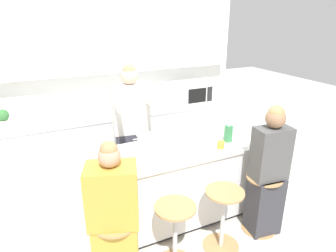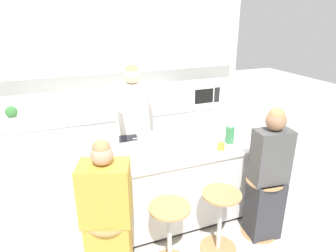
{
  "view_description": "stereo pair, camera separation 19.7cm",
  "coord_description": "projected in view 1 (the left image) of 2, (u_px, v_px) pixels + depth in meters",
  "views": [
    {
      "loc": [
        -1.3,
        -2.66,
        2.31
      ],
      "look_at": [
        0.0,
        0.08,
        1.16
      ],
      "focal_mm": 32.0,
      "sensor_mm": 36.0,
      "label": 1
    },
    {
      "loc": [
        -1.12,
        -2.74,
        2.31
      ],
      "look_at": [
        0.0,
        0.08,
        1.16
      ],
      "focal_mm": 32.0,
      "sensor_mm": 36.0,
      "label": 2
    }
  ],
  "objects": [
    {
      "name": "back_counter",
      "position": [
        128.0,
        137.0,
        4.75
      ],
      "size": [
        3.82,
        0.69,
        0.9
      ],
      "color": "silver",
      "rests_on": "ground_plane"
    },
    {
      "name": "juice_carton",
      "position": [
        228.0,
        133.0,
        3.44
      ],
      "size": [
        0.07,
        0.07,
        0.21
      ],
      "color": "#38844C",
      "rests_on": "kitchen_island"
    },
    {
      "name": "coffee_cup_near",
      "position": [
        221.0,
        145.0,
        3.28
      ],
      "size": [
        0.11,
        0.08,
        0.08
      ],
      "color": "orange",
      "rests_on": "kitchen_island"
    },
    {
      "name": "bar_stool_center_left",
      "position": [
        175.0,
        233.0,
        2.79
      ],
      "size": [
        0.39,
        0.39,
        0.68
      ],
      "color": "tan",
      "rests_on": "ground_plane"
    },
    {
      "name": "banana_bunch",
      "position": [
        103.0,
        158.0,
        3.04
      ],
      "size": [
        0.14,
        0.1,
        0.04
      ],
      "color": "yellow",
      "rests_on": "kitchen_island"
    },
    {
      "name": "ground_plane",
      "position": [
        171.0,
        218.0,
        3.59
      ],
      "size": [
        16.0,
        16.0,
        0.0
      ],
      "primitive_type": "plane",
      "color": "beige"
    },
    {
      "name": "person_wrapped_blanket",
      "position": [
        114.0,
        223.0,
        2.5
      ],
      "size": [
        0.48,
        0.41,
        1.41
      ],
      "rotation": [
        0.0,
        0.0,
        -0.34
      ],
      "color": "gold",
      "rests_on": "ground_plane"
    },
    {
      "name": "person_cooking",
      "position": [
        132.0,
        136.0,
        3.72
      ],
      "size": [
        0.51,
        0.61,
        1.75
      ],
      "rotation": [
        0.0,
        0.0,
        -0.14
      ],
      "color": "#383842",
      "rests_on": "ground_plane"
    },
    {
      "name": "potted_plant",
      "position": [
        3.0,
        118.0,
        3.87
      ],
      "size": [
        0.16,
        0.16,
        0.24
      ],
      "color": "beige",
      "rests_on": "back_counter"
    },
    {
      "name": "bar_stool_rightmost",
      "position": [
        262.0,
        200.0,
        3.28
      ],
      "size": [
        0.39,
        0.39,
        0.68
      ],
      "color": "tan",
      "rests_on": "ground_plane"
    },
    {
      "name": "cooking_pot",
      "position": [
        146.0,
        141.0,
        3.3
      ],
      "size": [
        0.3,
        0.21,
        0.15
      ],
      "color": "#B7BABC",
      "rests_on": "kitchen_island"
    },
    {
      "name": "kitchen_island",
      "position": [
        171.0,
        185.0,
        3.42
      ],
      "size": [
        2.05,
        0.75,
        0.91
      ],
      "color": "black",
      "rests_on": "ground_plane"
    },
    {
      "name": "fruit_bowl",
      "position": [
        124.0,
        160.0,
        2.96
      ],
      "size": [
        0.19,
        0.19,
        0.08
      ],
      "color": "white",
      "rests_on": "kitchen_island"
    },
    {
      "name": "microwave",
      "position": [
        195.0,
        93.0,
        4.96
      ],
      "size": [
        0.52,
        0.34,
        0.3
      ],
      "color": "white",
      "rests_on": "back_counter"
    },
    {
      "name": "wall_back",
      "position": [
        118.0,
        65.0,
        4.64
      ],
      "size": [
        4.12,
        0.22,
        2.7
      ],
      "color": "silver",
      "rests_on": "ground_plane"
    },
    {
      "name": "bar_stool_leftmost",
      "position": [
        117.0,
        249.0,
        2.6
      ],
      "size": [
        0.39,
        0.39,
        0.68
      ],
      "color": "tan",
      "rests_on": "ground_plane"
    },
    {
      "name": "bar_stool_center_right",
      "position": [
        223.0,
        217.0,
        3.02
      ],
      "size": [
        0.39,
        0.39,
        0.68
      ],
      "color": "tan",
      "rests_on": "ground_plane"
    },
    {
      "name": "person_seated_near",
      "position": [
        268.0,
        177.0,
        3.16
      ],
      "size": [
        0.39,
        0.3,
        1.47
      ],
      "rotation": [
        0.0,
        0.0,
        -0.12
      ],
      "color": "#333338",
      "rests_on": "ground_plane"
    }
  ]
}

